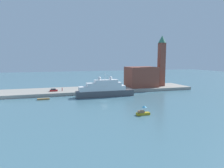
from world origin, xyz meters
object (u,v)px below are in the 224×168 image
at_px(person_figure, 62,89).
at_px(large_yacht, 104,90).
at_px(mooring_bollard, 97,90).
at_px(work_barge, 43,99).
at_px(small_motorboat, 143,112).
at_px(parked_car, 54,90).
at_px(harbor_building, 141,77).
at_px(bell_tower, 162,59).

bearing_deg(person_figure, large_yacht, -36.00).
bearing_deg(mooring_bollard, large_yacht, -78.51).
height_order(work_barge, mooring_bollard, mooring_bollard).
height_order(small_motorboat, parked_car, small_motorboat).
relative_size(harbor_building, mooring_bollard, 19.49).
height_order(bell_tower, person_figure, bell_tower).
relative_size(large_yacht, work_barge, 5.28).
bearing_deg(work_barge, large_yacht, -1.37).
bearing_deg(small_motorboat, bell_tower, 54.50).
xyz_separation_m(work_barge, bell_tower, (64.94, 14.63, 16.75)).
bearing_deg(small_motorboat, person_figure, 114.70).
height_order(large_yacht, parked_car, large_yacht).
xyz_separation_m(large_yacht, bell_tower, (38.31, 15.27, 13.90)).
bearing_deg(mooring_bollard, parked_car, 166.41).
bearing_deg(small_motorboat, parked_car, 118.88).
bearing_deg(harbor_building, parked_car, -176.45).
height_order(harbor_building, person_figure, harbor_building).
height_order(harbor_building, bell_tower, bell_tower).
bearing_deg(bell_tower, small_motorboat, -125.50).
height_order(large_yacht, mooring_bollard, large_yacht).
bearing_deg(person_figure, mooring_bollard, -17.75).
distance_m(harbor_building, bell_tower, 15.92).
xyz_separation_m(large_yacht, work_barge, (-26.64, 0.64, -2.85)).
bearing_deg(small_motorboat, mooring_bollard, 96.93).
bearing_deg(harbor_building, large_yacht, -148.61).
bearing_deg(mooring_bollard, person_figure, 162.25).
height_order(work_barge, parked_car, parked_car).
relative_size(small_motorboat, mooring_bollard, 5.17).
height_order(large_yacht, harbor_building, harbor_building).
height_order(large_yacht, small_motorboat, large_yacht).
bearing_deg(person_figure, harbor_building, 3.50).
distance_m(parked_car, mooring_bollard, 21.16).
distance_m(work_barge, bell_tower, 68.65).
bearing_deg(large_yacht, small_motorboat, -84.15).
relative_size(work_barge, parked_car, 1.32).
bearing_deg(bell_tower, mooring_bollard, -169.46).
bearing_deg(large_yacht, bell_tower, 21.74).
height_order(large_yacht, bell_tower, bell_tower).
bearing_deg(small_motorboat, large_yacht, 95.85).
height_order(small_motorboat, harbor_building, harbor_building).
distance_m(work_barge, harbor_building, 55.10).
bearing_deg(large_yacht, parked_car, 149.96).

